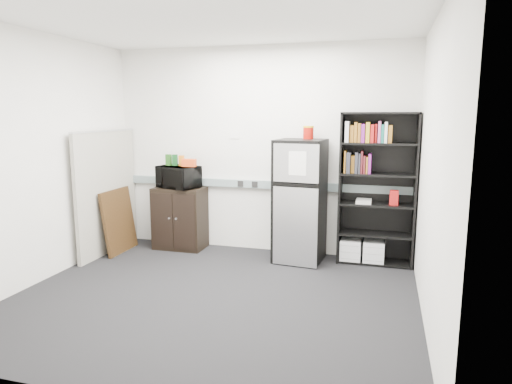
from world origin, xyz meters
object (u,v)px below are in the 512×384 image
Objects in this scene: bookshelf at (375,186)px; cabinet at (180,218)px; microwave at (178,177)px; refrigerator at (300,201)px; cubicle_partition at (107,192)px.

bookshelf reaches higher than cabinet.
bookshelf is 2.63m from cabinet.
cabinet is 0.57m from microwave.
bookshelf is 0.93m from refrigerator.
microwave is 0.35× the size of refrigerator.
bookshelf is at bearing 14.58° from refrigerator.
cabinet is 1.71m from refrigerator.
bookshelf is 2.19× the size of cabinet.
cabinet is at bearing 26.65° from cubicle_partition.
cubicle_partition is 0.95m from microwave.
microwave reaches higher than cabinet.
refrigerator is (-0.90, -0.15, -0.21)m from bookshelf.
cabinet is at bearing -177.39° from refrigerator.
bookshelf reaches higher than cubicle_partition.
microwave is 1.69m from refrigerator.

